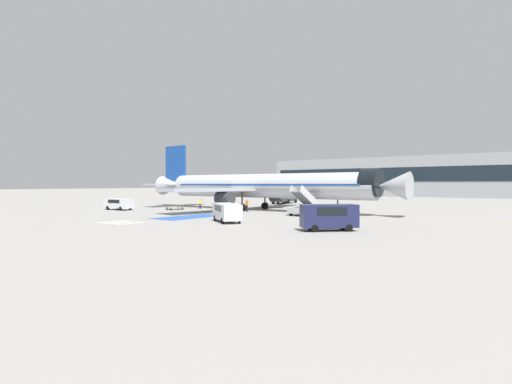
% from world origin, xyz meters
% --- Properties ---
extents(ground_plane, '(600.00, 600.00, 0.00)m').
position_xyz_m(ground_plane, '(0.00, 0.00, 0.00)').
color(ground_plane, gray).
extents(apron_leadline_yellow, '(80.59, 0.37, 0.01)m').
position_xyz_m(apron_leadline_yellow, '(-1.35, 0.26, 0.00)').
color(apron_leadline_yellow, gold).
rests_on(apron_leadline_yellow, ground_plane).
extents(apron_stand_patch_blue, '(4.64, 10.12, 0.01)m').
position_xyz_m(apron_stand_patch_blue, '(-1.35, -15.11, 0.00)').
color(apron_stand_patch_blue, '#2856A8').
rests_on(apron_stand_patch_blue, ground_plane).
extents(apron_walkway_bar_0, '(0.44, 3.60, 0.01)m').
position_xyz_m(apron_walkway_bar_0, '(-3.75, -24.79, 0.00)').
color(apron_walkway_bar_0, silver).
rests_on(apron_walkway_bar_0, ground_plane).
extents(apron_walkway_bar_1, '(0.44, 3.60, 0.01)m').
position_xyz_m(apron_walkway_bar_1, '(-2.55, -24.79, 0.00)').
color(apron_walkway_bar_1, silver).
rests_on(apron_walkway_bar_1, ground_plane).
extents(apron_walkway_bar_2, '(0.44, 3.60, 0.01)m').
position_xyz_m(apron_walkway_bar_2, '(-1.35, -24.79, 0.00)').
color(apron_walkway_bar_2, silver).
rests_on(apron_walkway_bar_2, ground_plane).
extents(apron_walkway_bar_3, '(0.44, 3.60, 0.01)m').
position_xyz_m(apron_walkway_bar_3, '(-0.15, -24.79, 0.00)').
color(apron_walkway_bar_3, silver).
rests_on(apron_walkway_bar_3, ground_plane).
extents(airliner, '(46.35, 32.36, 11.26)m').
position_xyz_m(airliner, '(-1.98, 0.26, 3.86)').
color(airliner, '#B7BCC4').
rests_on(airliner, ground_plane).
extents(boarding_stairs_forward, '(2.21, 5.23, 4.02)m').
position_xyz_m(boarding_stairs_forward, '(8.71, -4.19, 0.99)').
color(boarding_stairs_forward, '#ADB2BA').
rests_on(boarding_stairs_forward, ground_plane).
extents(fuel_tanker, '(3.93, 9.48, 3.45)m').
position_xyz_m(fuel_tanker, '(-10.79, 21.00, 1.74)').
color(fuel_tanker, '#38383D').
rests_on(fuel_tanker, ground_plane).
extents(service_van_0, '(5.60, 4.68, 2.01)m').
position_xyz_m(service_van_0, '(6.83, -17.52, 1.21)').
color(service_van_0, silver).
rests_on(service_van_0, ground_plane).
extents(service_van_1, '(4.80, 4.75, 2.35)m').
position_xyz_m(service_van_1, '(19.40, -18.08, 1.39)').
color(service_van_1, '#1E234C').
rests_on(service_van_1, ground_plane).
extents(service_van_2, '(5.06, 2.52, 1.83)m').
position_xyz_m(service_van_2, '(-20.24, -12.75, 1.11)').
color(service_van_2, silver).
rests_on(service_van_2, ground_plane).
extents(baggage_cart, '(2.06, 2.87, 0.87)m').
position_xyz_m(baggage_cart, '(-13.77, -6.83, 0.26)').
color(baggage_cart, gray).
rests_on(baggage_cart, ground_plane).
extents(ground_crew_0, '(0.48, 0.45, 1.70)m').
position_xyz_m(ground_crew_0, '(-12.16, -2.67, 0.98)').
color(ground_crew_0, '#191E38').
rests_on(ground_crew_0, ground_plane).
extents(ground_crew_1, '(0.45, 0.27, 1.81)m').
position_xyz_m(ground_crew_1, '(-1.69, -3.29, 1.05)').
color(ground_crew_1, '#191E38').
rests_on(ground_crew_1, ground_plane).
extents(ground_crew_2, '(0.47, 0.46, 1.64)m').
position_xyz_m(ground_crew_2, '(-2.75, -5.90, 0.94)').
color(ground_crew_2, '#2D2D33').
rests_on(ground_crew_2, ground_plane).
extents(ground_crew_3, '(0.32, 0.47, 1.59)m').
position_xyz_m(ground_crew_3, '(-7.67, -3.19, 0.91)').
color(ground_crew_3, '#191E38').
rests_on(ground_crew_3, ground_plane).
extents(terminal_building, '(86.56, 12.10, 13.06)m').
position_xyz_m(terminal_building, '(-9.37, 85.62, 6.53)').
color(terminal_building, '#9EA3A8').
rests_on(terminal_building, ground_plane).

